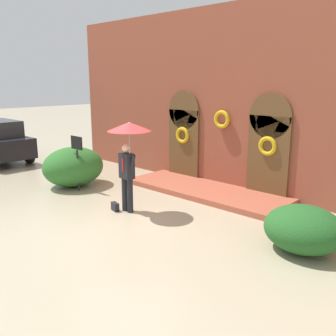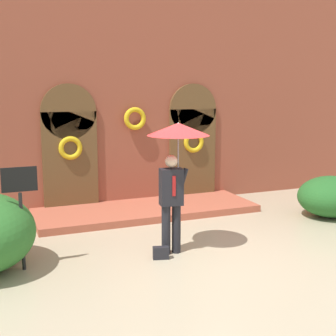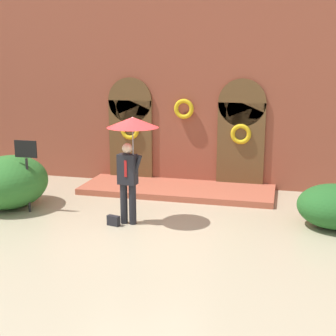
% 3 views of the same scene
% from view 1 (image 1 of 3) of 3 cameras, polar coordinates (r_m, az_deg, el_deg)
% --- Properties ---
extents(ground_plane, '(80.00, 80.00, 0.00)m').
position_cam_1_polar(ground_plane, '(9.45, -5.89, -7.76)').
color(ground_plane, tan).
extents(building_facade, '(14.00, 2.30, 5.60)m').
position_cam_1_polar(building_facade, '(11.98, 9.14, 9.72)').
color(building_facade, brown).
rests_on(building_facade, ground).
extents(person_with_umbrella, '(1.10, 1.10, 2.36)m').
position_cam_1_polar(person_with_umbrella, '(9.46, -6.03, 4.27)').
color(person_with_umbrella, black).
rests_on(person_with_umbrella, ground).
extents(handbag, '(0.30, 0.19, 0.22)m').
position_cam_1_polar(handbag, '(10.05, -8.07, -5.86)').
color(handbag, black).
rests_on(handbag, ground).
extents(sign_post, '(0.56, 0.06, 1.72)m').
position_cam_1_polar(sign_post, '(11.80, -13.67, 2.04)').
color(sign_post, black).
rests_on(sign_post, ground).
extents(shrub_left, '(1.74, 2.01, 1.28)m').
position_cam_1_polar(shrub_left, '(12.54, -14.24, 0.20)').
color(shrub_left, '#2D6B28').
rests_on(shrub_left, ground).
extents(shrub_right, '(1.60, 1.45, 0.94)m').
position_cam_1_polar(shrub_right, '(8.05, 19.97, -8.73)').
color(shrub_right, '#235B23').
rests_on(shrub_right, ground).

